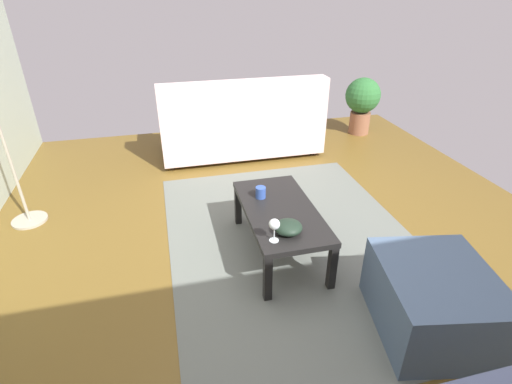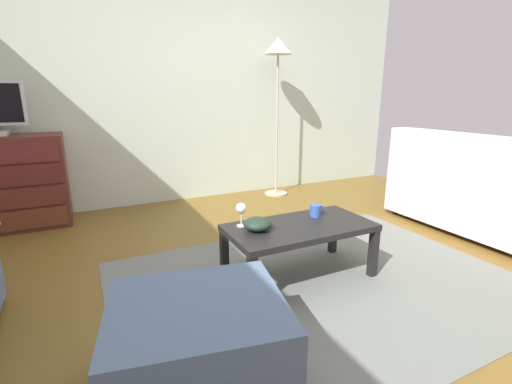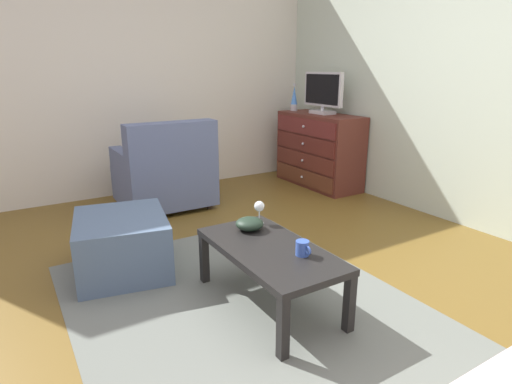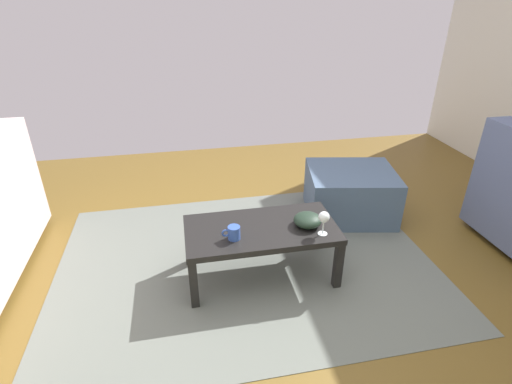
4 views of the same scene
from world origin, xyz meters
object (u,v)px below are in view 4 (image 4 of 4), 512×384
(coffee_table, at_px, (261,233))
(mug, at_px, (234,233))
(bowl_decorative, at_px, (308,220))
(ottoman, at_px, (350,193))
(wine_glass, at_px, (324,218))

(coffee_table, bearing_deg, mug, 26.34)
(bowl_decorative, relative_size, ottoman, 0.26)
(bowl_decorative, height_order, ottoman, bowl_decorative)
(coffee_table, height_order, mug, mug)
(mug, height_order, bowl_decorative, mug)
(ottoman, bearing_deg, coffee_table, 35.21)
(coffee_table, xyz_separation_m, mug, (0.19, 0.09, 0.09))
(bowl_decorative, bearing_deg, wine_glass, 118.91)
(wine_glass, xyz_separation_m, ottoman, (-0.54, -0.79, -0.29))
(coffee_table, bearing_deg, bowl_decorative, 172.59)
(wine_glass, height_order, mug, wine_glass)
(bowl_decorative, bearing_deg, coffee_table, -7.41)
(bowl_decorative, bearing_deg, ottoman, -131.97)
(bowl_decorative, xyz_separation_m, ottoman, (-0.61, -0.67, -0.22))
(coffee_table, distance_m, bowl_decorative, 0.31)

